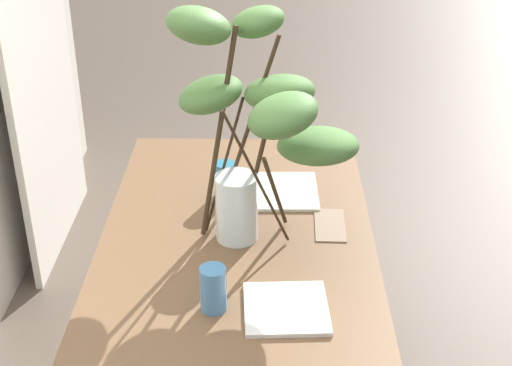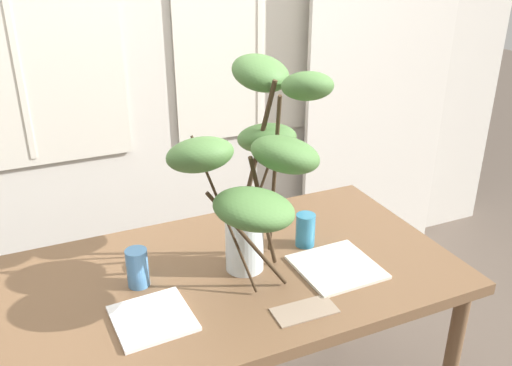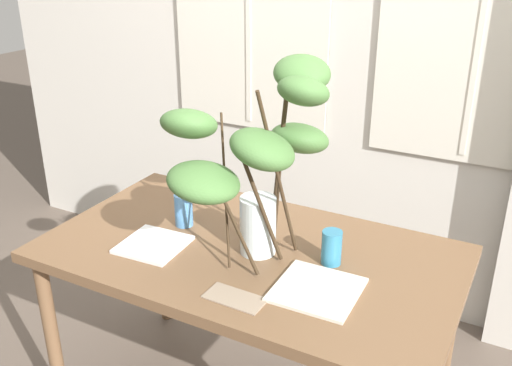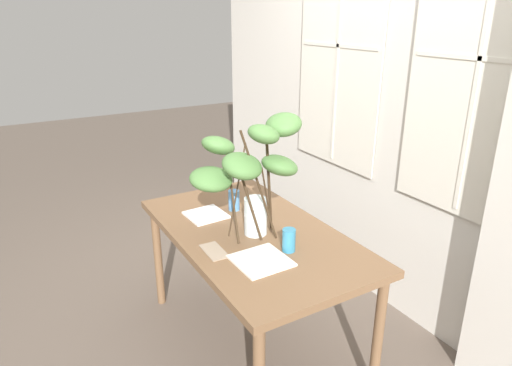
{
  "view_description": "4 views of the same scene",
  "coord_description": "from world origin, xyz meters",
  "px_view_note": "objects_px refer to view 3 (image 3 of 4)",
  "views": [
    {
      "loc": [
        -1.79,
        -0.09,
        1.92
      ],
      "look_at": [
        -0.04,
        -0.06,
        0.96
      ],
      "focal_mm": 51.62,
      "sensor_mm": 36.0,
      "label": 1
    },
    {
      "loc": [
        -0.54,
        -1.38,
        1.72
      ],
      "look_at": [
        0.05,
        -0.05,
        1.06
      ],
      "focal_mm": 38.22,
      "sensor_mm": 36.0,
      "label": 2
    },
    {
      "loc": [
        0.83,
        -1.52,
        1.74
      ],
      "look_at": [
        0.0,
        0.05,
        0.97
      ],
      "focal_mm": 40.2,
      "sensor_mm": 36.0,
      "label": 3
    },
    {
      "loc": [
        1.94,
        -1.11,
        1.86
      ],
      "look_at": [
        0.03,
        0.01,
        1.03
      ],
      "focal_mm": 31.86,
      "sensor_mm": 36.0,
      "label": 4
    }
  ],
  "objects_px": {
    "drinking_glass_blue_left": "(184,210)",
    "drinking_glass_blue_right": "(332,247)",
    "dining_table": "(249,267)",
    "plate_square_left": "(153,245)",
    "vase_with_branches": "(256,151)",
    "plate_square_right": "(317,290)"
  },
  "relations": [
    {
      "from": "dining_table",
      "to": "drinking_glass_blue_right",
      "type": "relative_size",
      "value": 12.16
    },
    {
      "from": "drinking_glass_blue_right",
      "to": "drinking_glass_blue_left",
      "type": "bearing_deg",
      "value": -179.84
    },
    {
      "from": "dining_table",
      "to": "vase_with_branches",
      "type": "distance_m",
      "value": 0.47
    },
    {
      "from": "vase_with_branches",
      "to": "plate_square_left",
      "type": "distance_m",
      "value": 0.54
    },
    {
      "from": "dining_table",
      "to": "drinking_glass_blue_left",
      "type": "xyz_separation_m",
      "value": [
        -0.3,
        0.05,
        0.13
      ]
    },
    {
      "from": "dining_table",
      "to": "plate_square_left",
      "type": "relative_size",
      "value": 6.72
    },
    {
      "from": "drinking_glass_blue_right",
      "to": "plate_square_right",
      "type": "bearing_deg",
      "value": -82.71
    },
    {
      "from": "drinking_glass_blue_right",
      "to": "plate_square_right",
      "type": "distance_m",
      "value": 0.18
    },
    {
      "from": "vase_with_branches",
      "to": "plate_square_left",
      "type": "height_order",
      "value": "vase_with_branches"
    },
    {
      "from": "plate_square_right",
      "to": "drinking_glass_blue_left",
      "type": "bearing_deg",
      "value": 164.18
    },
    {
      "from": "drinking_glass_blue_right",
      "to": "plate_square_left",
      "type": "distance_m",
      "value": 0.62
    },
    {
      "from": "dining_table",
      "to": "vase_with_branches",
      "type": "xyz_separation_m",
      "value": [
        0.06,
        -0.06,
        0.46
      ]
    },
    {
      "from": "dining_table",
      "to": "drinking_glass_blue_right",
      "type": "distance_m",
      "value": 0.32
    },
    {
      "from": "drinking_glass_blue_left",
      "to": "drinking_glass_blue_right",
      "type": "distance_m",
      "value": 0.58
    },
    {
      "from": "drinking_glass_blue_left",
      "to": "plate_square_right",
      "type": "relative_size",
      "value": 0.49
    },
    {
      "from": "drinking_glass_blue_left",
      "to": "plate_square_left",
      "type": "bearing_deg",
      "value": -91.41
    },
    {
      "from": "drinking_glass_blue_right",
      "to": "plate_square_right",
      "type": "height_order",
      "value": "drinking_glass_blue_right"
    },
    {
      "from": "dining_table",
      "to": "plate_square_right",
      "type": "xyz_separation_m",
      "value": [
        0.31,
        -0.13,
        0.08
      ]
    },
    {
      "from": "drinking_glass_blue_left",
      "to": "drinking_glass_blue_right",
      "type": "bearing_deg",
      "value": 0.16
    },
    {
      "from": "dining_table",
      "to": "plate_square_right",
      "type": "bearing_deg",
      "value": -22.52
    },
    {
      "from": "drinking_glass_blue_right",
      "to": "plate_square_right",
      "type": "relative_size",
      "value": 0.47
    },
    {
      "from": "vase_with_branches",
      "to": "plate_square_right",
      "type": "height_order",
      "value": "vase_with_branches"
    }
  ]
}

